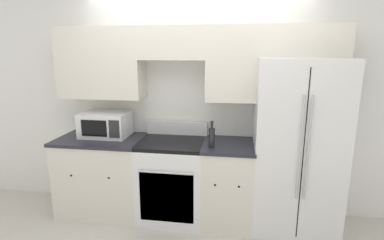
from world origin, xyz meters
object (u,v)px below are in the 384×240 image
refrigerator (295,145)px  microwave (105,124)px  oven_range (173,179)px  bottle (212,137)px

refrigerator → microwave: 2.15m
oven_range → microwave: (-0.81, 0.09, 0.59)m
oven_range → microwave: 1.01m
microwave → bottle: size_ratio=1.92×
microwave → bottle: (1.27, -0.23, -0.03)m
refrigerator → oven_range: bearing=-176.7°
oven_range → bottle: bearing=-17.5°
oven_range → bottle: size_ratio=3.85×
microwave → refrigerator: bearing=-0.3°
microwave → bottle: bearing=-10.4°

